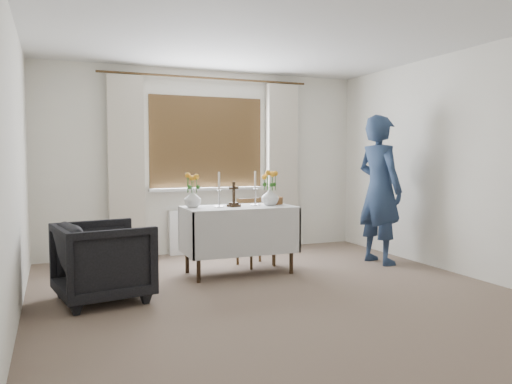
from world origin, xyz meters
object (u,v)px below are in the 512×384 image
person (380,190)px  wooden_cross (234,194)px  altar_table (239,240)px  flower_vase_right (270,196)px  wooden_chair (256,232)px  armchair (104,261)px  flower_vase_left (193,199)px

person → wooden_cross: bearing=77.9°
altar_table → flower_vase_right: 0.61m
wooden_chair → wooden_cross: wooden_cross is taller
wooden_chair → person: 1.62m
wooden_chair → wooden_cross: size_ratio=2.92×
altar_table → wooden_chair: (0.33, 0.31, 0.03)m
altar_table → flower_vase_right: bearing=-2.5°
wooden_chair → person: (1.48, -0.43, 0.51)m
flower_vase_right → altar_table: bearing=177.5°
person → flower_vase_right: (-1.43, 0.11, -0.05)m
flower_vase_right → person: bearing=-4.2°
person → flower_vase_right: person is taller
wooden_cross → flower_vase_right: bearing=-19.3°
altar_table → armchair: altar_table is taller
wooden_chair → flower_vase_right: size_ratio=3.94×
armchair → altar_table: bearing=-80.7°
wooden_chair → wooden_cross: 0.71m
wooden_cross → armchair: bearing=-178.5°
person → flower_vase_right: 1.44m
wooden_chair → flower_vase_right: 0.56m
altar_table → flower_vase_left: 0.71m
flower_vase_left → wooden_chair: bearing=15.2°
armchair → wooden_cross: (1.45, 0.53, 0.54)m
person → wooden_cross: person is taller
flower_vase_left → flower_vase_right: 0.89m
altar_table → wooden_chair: size_ratio=1.52×
altar_table → wooden_cross: (-0.07, -0.01, 0.52)m
person → flower_vase_left: bearing=76.3°
armchair → flower_vase_right: size_ratio=3.87×
altar_table → wooden_chair: bearing=43.2°
wooden_cross → flower_vase_left: bearing=149.9°
wooden_cross → flower_vase_right: 0.44m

